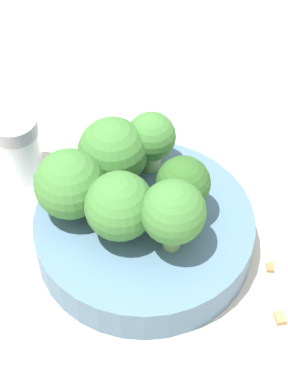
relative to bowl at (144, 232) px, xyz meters
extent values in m
plane|color=beige|center=(0.00, 0.00, -0.02)|extent=(3.00, 3.00, 0.00)
cylinder|color=slate|center=(0.00, 0.00, 0.00)|extent=(0.16, 0.16, 0.03)
cylinder|color=#8EB770|center=(0.00, 0.03, 0.03)|extent=(0.02, 0.02, 0.03)
sphere|color=#2D5B23|center=(0.00, 0.03, 0.05)|extent=(0.04, 0.04, 0.04)
cylinder|color=#7A9E5B|center=(-0.05, -0.01, 0.03)|extent=(0.02, 0.02, 0.02)
sphere|color=#3D7533|center=(-0.05, -0.01, 0.04)|extent=(0.05, 0.05, 0.05)
cylinder|color=#7A9E5B|center=(-0.02, -0.05, 0.03)|extent=(0.02, 0.02, 0.02)
sphere|color=#3D7533|center=(-0.02, -0.05, 0.05)|extent=(0.05, 0.05, 0.05)
cylinder|color=#7A9E5B|center=(0.01, -0.02, 0.03)|extent=(0.01, 0.01, 0.02)
sphere|color=#3D7533|center=(0.01, -0.02, 0.05)|extent=(0.05, 0.05, 0.05)
cylinder|color=#7A9E5B|center=(0.03, 0.01, 0.03)|extent=(0.02, 0.02, 0.03)
sphere|color=#3D7533|center=(0.03, 0.01, 0.05)|extent=(0.05, 0.05, 0.05)
cylinder|color=#84AD66|center=(-0.05, 0.02, 0.03)|extent=(0.02, 0.02, 0.03)
sphere|color=#3D7533|center=(-0.05, 0.02, 0.05)|extent=(0.04, 0.04, 0.04)
cylinder|color=silver|center=(-0.10, -0.09, 0.01)|extent=(0.04, 0.04, 0.05)
cylinder|color=gray|center=(-0.10, -0.09, 0.04)|extent=(0.04, 0.04, 0.01)
cube|color=#AD7F4C|center=(0.08, 0.08, -0.01)|extent=(0.01, 0.01, 0.01)
cube|color=olive|center=(-0.13, -0.01, -0.01)|extent=(0.01, 0.01, 0.01)
cube|color=olive|center=(0.04, 0.09, -0.01)|extent=(0.01, 0.01, 0.01)
camera|label=1|loc=(0.29, -0.06, 0.39)|focal=60.00mm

